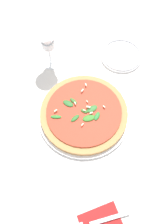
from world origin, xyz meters
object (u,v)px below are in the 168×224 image
object	(u,v)px
wine_glass	(47,41)
fork	(98,222)
side_plate_white	(121,55)
pizza_arugula_main	(84,114)

from	to	relation	value
wine_glass	fork	world-z (taller)	wine_glass
wine_glass	side_plate_white	size ratio (longest dim) A/B	1.05
side_plate_white	pizza_arugula_main	bearing A→B (deg)	41.78
pizza_arugula_main	wine_glass	distance (m)	0.29
pizza_arugula_main	side_plate_white	xyz separation A→B (m)	(-0.23, -0.20, -0.01)
pizza_arugula_main	fork	world-z (taller)	pizza_arugula_main
wine_glass	fork	distance (m)	0.62
pizza_arugula_main	side_plate_white	distance (m)	0.31
wine_glass	fork	bearing A→B (deg)	87.43
pizza_arugula_main	wine_glass	bearing A→B (deg)	-79.78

